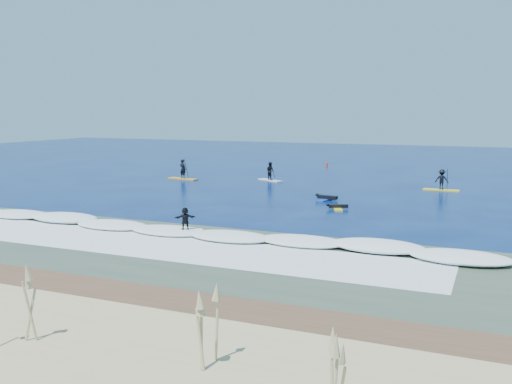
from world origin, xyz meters
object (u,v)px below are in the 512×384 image
at_px(marker_buoy, 327,164).
at_px(wave_surfer, 185,220).
at_px(sup_paddler_right, 442,181).
at_px(sup_paddler_left, 183,172).
at_px(sup_paddler_center, 270,173).
at_px(prone_paddler_far, 326,198).
at_px(prone_paddler_near, 337,207).

bearing_deg(marker_buoy, wave_surfer, -85.07).
distance_m(sup_paddler_right, wave_surfer, 27.12).
bearing_deg(wave_surfer, sup_paddler_left, 83.07).
relative_size(sup_paddler_center, marker_buoy, 4.71).
bearing_deg(wave_surfer, prone_paddler_far, 37.97).
distance_m(sup_paddler_center, prone_paddler_near, 17.10).
height_order(sup_paddler_left, wave_surfer, sup_paddler_left).
height_order(sup_paddler_right, prone_paddler_far, sup_paddler_right).
relative_size(prone_paddler_far, wave_surfer, 1.29).
relative_size(prone_paddler_near, wave_surfer, 1.08).
bearing_deg(sup_paddler_center, wave_surfer, -49.80).
bearing_deg(sup_paddler_right, sup_paddler_left, -174.91).
bearing_deg(prone_paddler_far, prone_paddler_near, -142.40).
bearing_deg(prone_paddler_far, wave_surfer, 176.13).
bearing_deg(sup_paddler_left, marker_buoy, 71.26).
bearing_deg(sup_paddler_left, wave_surfer, -49.65).
xyz_separation_m(sup_paddler_right, prone_paddler_far, (-7.85, -9.16, -0.68)).
bearing_deg(prone_paddler_near, sup_paddler_center, 14.86).
relative_size(sup_paddler_center, wave_surfer, 1.63).
bearing_deg(marker_buoy, sup_paddler_center, -94.33).
relative_size(prone_paddler_far, marker_buoy, 3.71).
height_order(sup_paddler_right, wave_surfer, sup_paddler_right).
distance_m(sup_paddler_right, prone_paddler_far, 12.08).
xyz_separation_m(prone_paddler_near, marker_buoy, (-9.34, 29.46, 0.14)).
xyz_separation_m(prone_paddler_far, marker_buoy, (-7.46, 25.78, 0.12)).
relative_size(sup_paddler_center, prone_paddler_far, 1.27).
bearing_deg(prone_paddler_far, marker_buoy, 26.63).
xyz_separation_m(sup_paddler_left, prone_paddler_near, (19.27, -11.07, -0.60)).
height_order(prone_paddler_near, prone_paddler_far, prone_paddler_far).
relative_size(sup_paddler_right, prone_paddler_far, 1.29).
bearing_deg(sup_paddler_center, sup_paddler_left, -135.38).
distance_m(prone_paddler_near, prone_paddler_far, 4.13).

